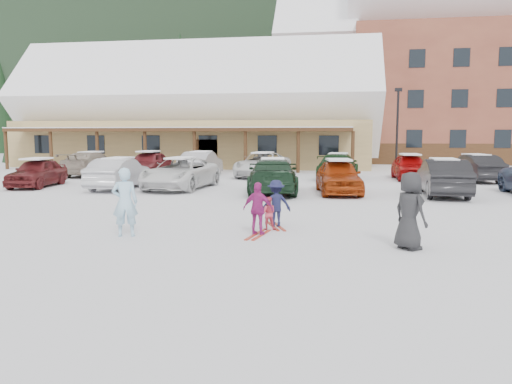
% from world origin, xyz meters
% --- Properties ---
extents(ground, '(160.00, 160.00, 0.00)m').
position_xyz_m(ground, '(0.00, 0.00, 0.00)').
color(ground, silver).
rests_on(ground, ground).
extents(forested_hillside, '(300.00, 70.00, 38.00)m').
position_xyz_m(forested_hillside, '(0.00, 85.00, 19.00)').
color(forested_hillside, black).
rests_on(forested_hillside, ground).
extents(day_lodge, '(29.12, 12.50, 10.38)m').
position_xyz_m(day_lodge, '(-9.00, 27.96, 3.94)').
color(day_lodge, tan).
rests_on(day_lodge, ground).
extents(alpine_hotel, '(31.48, 14.01, 21.48)m').
position_xyz_m(alpine_hotel, '(14.27, 38.00, 8.63)').
color(alpine_hotel, brown).
rests_on(alpine_hotel, ground).
extents(lamp_post, '(0.50, 0.25, 5.84)m').
position_xyz_m(lamp_post, '(6.80, 24.24, 3.32)').
color(lamp_post, black).
rests_on(lamp_post, ground).
extents(conifer_0, '(4.40, 4.40, 10.20)m').
position_xyz_m(conifer_0, '(-26.00, 30.00, 5.69)').
color(conifer_0, black).
rests_on(conifer_0, ground).
extents(conifer_2, '(5.28, 5.28, 12.24)m').
position_xyz_m(conifer_2, '(-30.00, 42.00, 6.83)').
color(conifer_2, black).
rests_on(conifer_2, ground).
extents(conifer_3, '(3.96, 3.96, 9.18)m').
position_xyz_m(conifer_3, '(6.00, 44.00, 5.12)').
color(conifer_3, black).
rests_on(conifer_3, ground).
extents(adult_skier, '(0.75, 0.60, 1.78)m').
position_xyz_m(adult_skier, '(-2.81, -0.81, 0.89)').
color(adult_skier, '#A7D5EF').
rests_on(adult_skier, ground).
extents(toddler_red, '(0.48, 0.40, 0.91)m').
position_xyz_m(toddler_red, '(0.69, 0.67, 0.46)').
color(toddler_red, '#CF3D52').
rests_on(toddler_red, ground).
extents(child_navy, '(0.98, 0.76, 1.34)m').
position_xyz_m(child_navy, '(0.85, 1.12, 0.67)').
color(child_navy, '#16193A').
rests_on(child_navy, ground).
extents(skis_child_navy, '(0.66, 1.38, 0.03)m').
position_xyz_m(skis_child_navy, '(0.85, 1.12, 0.01)').
color(skis_child_navy, '#AA2B18').
rests_on(skis_child_navy, ground).
extents(child_magenta, '(0.86, 0.47, 1.39)m').
position_xyz_m(child_magenta, '(0.54, -0.16, 0.70)').
color(child_magenta, '#9E2071').
rests_on(child_magenta, ground).
extents(skis_child_magenta, '(0.44, 1.41, 0.03)m').
position_xyz_m(skis_child_magenta, '(0.54, -0.16, 0.01)').
color(skis_child_magenta, '#AA2B18').
rests_on(skis_child_magenta, ground).
extents(bystander_dark, '(0.98, 1.03, 1.78)m').
position_xyz_m(bystander_dark, '(4.19, -1.15, 0.89)').
color(bystander_dark, '#242426').
rests_on(bystander_dark, ground).
extents(parked_car_0, '(2.13, 4.31, 1.41)m').
position_xyz_m(parked_car_0, '(-12.14, 9.89, 0.71)').
color(parked_car_0, maroon).
rests_on(parked_car_0, ground).
extents(parked_car_1, '(1.66, 4.54, 1.49)m').
position_xyz_m(parked_car_1, '(-7.70, 9.60, 0.74)').
color(parked_car_1, '#B9B9BF').
rests_on(parked_car_1, ground).
extents(parked_car_2, '(2.94, 5.56, 1.49)m').
position_xyz_m(parked_car_2, '(-4.83, 10.17, 0.74)').
color(parked_car_2, white).
rests_on(parked_car_2, ground).
extents(parked_car_3, '(2.81, 5.52, 1.54)m').
position_xyz_m(parked_car_3, '(-0.25, 9.11, 0.77)').
color(parked_car_3, '#17311E').
rests_on(parked_car_3, ground).
extents(parked_car_4, '(2.31, 4.60, 1.50)m').
position_xyz_m(parked_car_4, '(2.63, 9.47, 0.75)').
color(parked_car_4, '#A4360D').
rests_on(parked_car_4, ground).
extents(parked_car_5, '(1.83, 4.81, 1.57)m').
position_xyz_m(parked_car_5, '(7.04, 9.36, 0.78)').
color(parked_car_5, black).
rests_on(parked_car_5, ground).
extents(parked_car_7, '(2.12, 5.18, 1.50)m').
position_xyz_m(parked_car_7, '(-12.64, 16.46, 0.75)').
color(parked_car_7, gray).
rests_on(parked_car_7, ground).
extents(parked_car_8, '(1.85, 4.60, 1.57)m').
position_xyz_m(parked_car_8, '(-8.83, 16.32, 0.78)').
color(parked_car_8, maroon).
rests_on(parked_car_8, ground).
extents(parked_car_9, '(1.71, 4.71, 1.54)m').
position_xyz_m(parked_car_9, '(-5.68, 17.00, 0.77)').
color(parked_car_9, '#AEADB3').
rests_on(parked_car_9, ground).
extents(parked_car_10, '(3.23, 5.68, 1.49)m').
position_xyz_m(parked_car_10, '(-1.90, 17.28, 0.75)').
color(parked_car_10, white).
rests_on(parked_car_10, ground).
extents(parked_car_11, '(2.62, 5.32, 1.49)m').
position_xyz_m(parked_car_11, '(2.64, 16.69, 0.74)').
color(parked_car_11, '#193D1C').
rests_on(parked_car_11, ground).
extents(parked_car_12, '(1.86, 4.35, 1.47)m').
position_xyz_m(parked_car_12, '(6.70, 16.79, 0.73)').
color(parked_car_12, '#A8090A').
rests_on(parked_car_12, ground).
extents(parked_car_13, '(2.22, 4.70, 1.49)m').
position_xyz_m(parked_car_13, '(10.16, 16.38, 0.74)').
color(parked_car_13, black).
rests_on(parked_car_13, ground).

